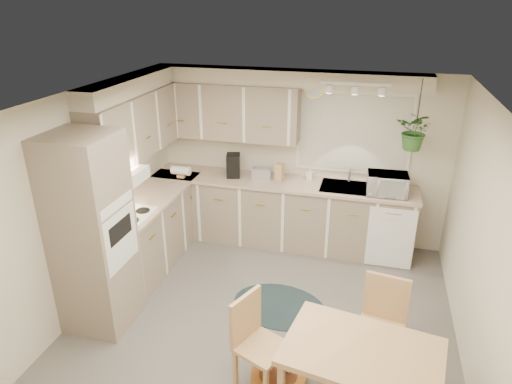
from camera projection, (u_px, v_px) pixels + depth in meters
floor at (262, 323)px, 4.94m from camera, size 4.20×4.20×0.00m
ceiling at (264, 103)px, 3.98m from camera, size 4.20×4.20×0.00m
wall_back at (300, 157)px, 6.32m from camera, size 4.00×0.04×2.40m
wall_left at (84, 203)px, 4.93m from camera, size 0.04×4.20×2.40m
wall_right at (484, 252)px, 3.99m from camera, size 0.04×4.20×2.40m
base_cab_left at (152, 230)px, 5.93m from camera, size 0.60×1.85×0.90m
base_cab_back at (280, 213)px, 6.40m from camera, size 3.60×0.60×0.90m
counter_left at (150, 197)px, 5.75m from camera, size 0.64×1.89×0.04m
counter_back at (281, 182)px, 6.21m from camera, size 3.64×0.64×0.04m
oven_stack at (92, 235)px, 4.58m from camera, size 0.65×0.65×2.10m
wall_oven_face at (121, 239)px, 4.51m from camera, size 0.02×0.56×0.58m
upper_cab_left at (138, 124)px, 5.53m from camera, size 0.35×2.00×0.75m
upper_cab_back at (226, 111)px, 6.15m from camera, size 2.00×0.35×0.75m
soffit_left at (131, 85)px, 5.35m from camera, size 0.30×2.00×0.20m
soffit_back at (285, 78)px, 5.80m from camera, size 3.60×0.30×0.20m
cooktop at (127, 215)px, 5.22m from camera, size 0.52×0.58×0.02m
range_hood at (121, 178)px, 5.05m from camera, size 0.40×0.60×0.14m
window_blinds at (353, 133)px, 5.97m from camera, size 1.40×0.02×1.00m
window_frame at (353, 133)px, 5.98m from camera, size 1.50×0.02×1.10m
sink at (347, 190)px, 6.01m from camera, size 0.70×0.48×0.10m
dishwasher_front at (390, 239)px, 5.78m from camera, size 0.58×0.02×0.83m
track_light_bar at (356, 84)px, 5.22m from camera, size 0.80×0.04×0.04m
wall_clock at (314, 87)px, 5.87m from camera, size 0.30×0.03×0.30m
chair_left at (262, 345)px, 3.99m from camera, size 0.55×0.55×0.89m
chair_back at (380, 329)px, 4.17m from camera, size 0.49×0.49×0.91m
braided_rug at (279, 306)px, 5.20m from camera, size 1.21×0.99×0.01m
pet_bed at (278, 379)px, 4.14m from camera, size 0.61×0.61×0.12m
microwave at (387, 182)px, 5.72m from camera, size 0.51×0.31×0.34m
soap_bottle at (310, 177)px, 6.24m from camera, size 0.10×0.18×0.08m
hanging_plant at (415, 135)px, 5.42m from camera, size 0.58×0.60×0.37m
coffee_maker at (233, 165)px, 6.30m from camera, size 0.23×0.26×0.32m
toaster at (262, 173)px, 6.26m from camera, size 0.27×0.18×0.15m
knife_block at (279, 171)px, 6.21m from camera, size 0.12×0.12×0.23m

